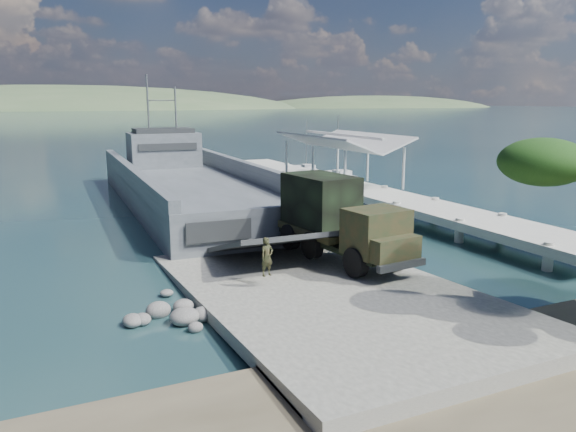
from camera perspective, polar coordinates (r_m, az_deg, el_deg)
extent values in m
plane|color=#1C3C43|center=(23.74, 2.58, -7.72)|extent=(1400.00, 1400.00, 0.00)
cube|color=#64655C|center=(22.83, 3.76, -7.87)|extent=(10.00, 18.00, 0.50)
cube|color=#AEAFA4|center=(45.02, 6.63, 2.78)|extent=(4.00, 44.00, 0.50)
cube|color=#495056|center=(44.31, -9.84, 1.85)|extent=(10.69, 31.94, 2.63)
cube|color=#495056|center=(43.26, -15.65, 3.97)|extent=(1.85, 31.60, 1.37)
cube|color=#495056|center=(45.21, -4.44, 4.68)|extent=(1.85, 31.60, 1.37)
cube|color=#495056|center=(29.40, -2.84, -1.78)|extent=(9.49, 0.79, 2.74)
cube|color=#495056|center=(54.19, -12.51, 6.59)|extent=(6.48, 4.45, 3.16)
cube|color=#282B2C|center=(54.07, -12.60, 8.48)|extent=(5.39, 3.57, 0.42)
cylinder|color=gray|center=(53.79, -14.06, 10.99)|extent=(0.17, 0.17, 5.27)
cylinder|color=gray|center=(54.26, -11.35, 10.55)|extent=(0.17, 0.17, 4.21)
cylinder|color=black|center=(24.02, 6.91, -4.70)|extent=(0.58, 1.33, 1.29)
cylinder|color=black|center=(25.44, 10.96, -3.90)|extent=(0.58, 1.33, 1.29)
cylinder|color=black|center=(26.64, 2.46, -2.99)|extent=(0.58, 1.33, 1.29)
cylinder|color=black|center=(27.93, 6.36, -2.37)|extent=(0.58, 1.33, 1.29)
cylinder|color=black|center=(28.26, 0.24, -2.13)|extent=(0.58, 1.33, 1.29)
cylinder|color=black|center=(29.48, 4.02, -1.58)|extent=(0.58, 1.33, 1.29)
cube|color=black|center=(26.77, 5.20, -2.63)|extent=(2.95, 7.70, 0.25)
cube|color=#1E2F1A|center=(24.49, 8.93, -1.57)|extent=(2.67, 2.23, 1.98)
cube|color=#1E2F1A|center=(23.74, 10.74, -3.28)|extent=(2.36, 1.12, 0.99)
cube|color=#1E2F1A|center=(27.78, 3.52, -1.34)|extent=(2.94, 4.78, 0.35)
cube|color=black|center=(27.66, 3.33, 1.63)|extent=(2.75, 3.99, 2.47)
cube|color=#282B2C|center=(23.55, 11.48, -4.94)|extent=(2.48, 0.50, 0.30)
imported|color=#1E2F1A|center=(22.81, -2.15, -5.11)|extent=(0.66, 0.51, 1.59)
cube|color=#B9B9B9|center=(56.80, 5.00, 3.87)|extent=(1.67, 5.49, 0.90)
cube|color=#B9B9B9|center=(55.87, 5.50, 4.35)|extent=(1.42, 1.61, 0.60)
cylinder|color=gray|center=(56.46, 5.05, 7.13)|extent=(0.10, 0.10, 5.97)
cube|color=#B9B9B9|center=(62.63, 1.86, 4.61)|extent=(2.29, 5.05, 0.80)
cube|color=#B9B9B9|center=(61.73, 2.09, 5.00)|extent=(1.48, 1.62, 0.53)
cylinder|color=gray|center=(62.35, 1.87, 7.23)|extent=(0.09, 0.09, 5.32)
ellipsoid|color=#12390F|center=(20.80, 24.51, 5.02)|extent=(2.92, 2.92, 1.67)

